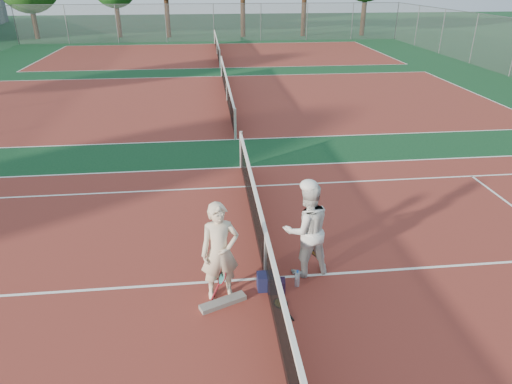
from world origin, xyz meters
The scene contains 17 objects.
ground centered at (0.00, 0.00, 0.00)m, with size 130.00×130.00×0.00m, color #0F371C.
court_main centered at (0.00, 0.00, 0.00)m, with size 23.77×10.97×0.01m, color maroon.
court_far_a centered at (0.00, 13.50, 0.00)m, with size 23.77×10.97×0.01m, color maroon.
court_far_b centered at (0.00, 27.00, 0.00)m, with size 23.77×10.97×0.01m, color maroon.
net_main centered at (0.00, 0.00, 0.51)m, with size 0.10×10.98×1.02m, color black, non-canonical shape.
net_far_a centered at (0.00, 13.50, 0.51)m, with size 0.10×10.98×1.02m, color black, non-canonical shape.
net_far_b centered at (0.00, 27.00, 0.51)m, with size 0.10×10.98×1.02m, color black, non-canonical shape.
fence_back centered at (0.00, 34.00, 1.50)m, with size 32.00×0.06×3.00m, color slate, non-canonical shape.
player_a centered at (-0.83, -0.39, 0.90)m, with size 0.66×0.43×1.80m, color beige.
player_b centered at (0.77, 0.15, 0.92)m, with size 0.90×0.70×1.84m, color silver.
racket_red centered at (-0.81, -0.47, 0.28)m, with size 0.29×0.27×0.55m, color maroon, non-canonical shape.
racket_black_held centered at (0.94, 0.14, 0.26)m, with size 0.36×0.27×0.52m, color black, non-canonical shape.
racket_spare centered at (0.17, -0.76, 0.01)m, with size 0.60×0.27×0.03m, color black, non-canonical shape.
sports_bag_navy centered at (0.01, -0.29, 0.15)m, with size 0.39×0.26×0.31m, color #111333.
sports_bag_purple centered at (0.15, -0.40, 0.12)m, with size 0.30×0.21×0.25m, color black.
net_cover_canvas centered at (-0.81, -0.66, 0.04)m, with size 0.82×0.19×0.09m, color slate.
water_bottle centered at (0.55, -0.29, 0.15)m, with size 0.09×0.09×0.30m, color #C9E9FF.
Camera 1 is at (-0.94, -6.92, 5.11)m, focal length 32.00 mm.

